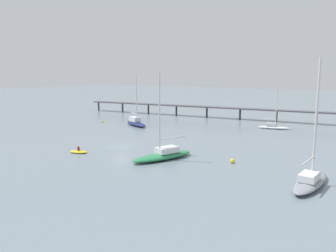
{
  "coord_description": "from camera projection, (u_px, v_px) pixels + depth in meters",
  "views": [
    {
      "loc": [
        36.44,
        -40.47,
        12.16
      ],
      "look_at": [
        0.0,
        14.07,
        1.5
      ],
      "focal_mm": 35.73,
      "sensor_mm": 36.0,
      "label": 1
    }
  ],
  "objects": [
    {
      "name": "sailboat_gray",
      "position": [
        310.0,
        179.0,
        35.79
      ],
      "size": [
        2.99,
        9.57,
        13.62
      ],
      "color": "gray",
      "rests_on": "ground_plane"
    },
    {
      "name": "pier",
      "position": [
        307.0,
        107.0,
        78.66
      ],
      "size": [
        82.86,
        14.22,
        7.02
      ],
      "color": "#4C4C51",
      "rests_on": "ground_plane"
    },
    {
      "name": "mooring_buoy_mid",
      "position": [
        102.0,
        121.0,
        81.38
      ],
      "size": [
        0.51,
        0.51,
        0.51
      ],
      "primitive_type": "sphere",
      "color": "yellow",
      "rests_on": "ground_plane"
    },
    {
      "name": "dinghy_yellow",
      "position": [
        79.0,
        152.0,
        50.64
      ],
      "size": [
        3.09,
        2.1,
        1.14
      ],
      "color": "yellow",
      "rests_on": "ground_plane"
    },
    {
      "name": "ground_plane",
      "position": [
        121.0,
        146.0,
        55.15
      ],
      "size": [
        400.0,
        400.0,
        0.0
      ],
      "primitive_type": "plane",
      "color": "slate"
    },
    {
      "name": "sailboat_white",
      "position": [
        273.0,
        126.0,
        71.86
      ],
      "size": [
        6.72,
        2.97,
        9.08
      ],
      "color": "white",
      "rests_on": "ground_plane"
    },
    {
      "name": "sailboat_navy",
      "position": [
        136.0,
        122.0,
        76.21
      ],
      "size": [
        8.6,
        5.72,
        11.64
      ],
      "color": "navy",
      "rests_on": "ground_plane"
    },
    {
      "name": "mooring_buoy_inner",
      "position": [
        232.0,
        161.0,
        44.93
      ],
      "size": [
        0.62,
        0.62,
        0.62
      ],
      "primitive_type": "sphere",
      "color": "yellow",
      "rests_on": "ground_plane"
    },
    {
      "name": "sailboat_green",
      "position": [
        163.0,
        154.0,
        46.91
      ],
      "size": [
        5.86,
        10.15,
        11.94
      ],
      "color": "#287F4C",
      "rests_on": "ground_plane"
    }
  ]
}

